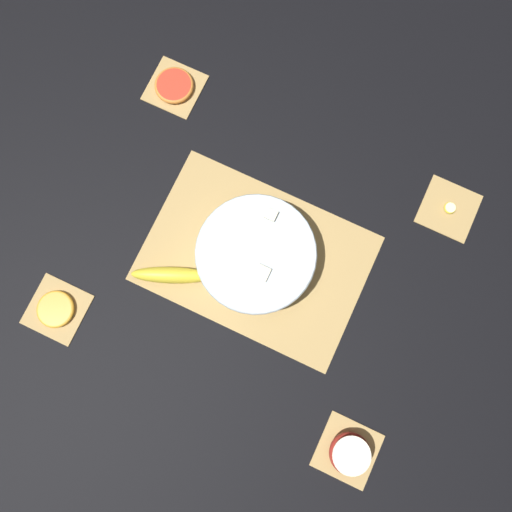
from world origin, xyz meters
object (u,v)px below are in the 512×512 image
at_px(banana_coin_single, 450,208).
at_px(orange_slice_whole, 55,309).
at_px(fruit_salad_bowl, 256,255).
at_px(grapefruit_slice, 174,85).
at_px(apple_half, 350,454).
at_px(whole_banana, 172,275).

bearing_deg(banana_coin_single, orange_slice_whole, 39.71).
relative_size(fruit_salad_bowl, banana_coin_single, 9.41).
height_order(orange_slice_whole, grapefruit_slice, grapefruit_slice).
height_order(apple_half, grapefruit_slice, apple_half).
distance_m(whole_banana, apple_half, 0.54).
distance_m(fruit_salad_bowl, grapefruit_slice, 0.47).
xyz_separation_m(apple_half, banana_coin_single, (0.00, -0.60, -0.02)).
xyz_separation_m(apple_half, grapefruit_slice, (0.72, -0.60, -0.02)).
height_order(whole_banana, banana_coin_single, whole_banana).
height_order(orange_slice_whole, banana_coin_single, orange_slice_whole).
height_order(whole_banana, grapefruit_slice, whole_banana).
height_order(banana_coin_single, grapefruit_slice, grapefruit_slice).
relative_size(whole_banana, grapefruit_slice, 1.89).
relative_size(whole_banana, banana_coin_single, 6.36).
bearing_deg(fruit_salad_bowl, banana_coin_single, -140.32).
relative_size(orange_slice_whole, grapefruit_slice, 0.89).
distance_m(banana_coin_single, grapefruit_slice, 0.72).
relative_size(banana_coin_single, grapefruit_slice, 0.30).
relative_size(whole_banana, apple_half, 2.04).
xyz_separation_m(fruit_salad_bowl, whole_banana, (0.15, 0.12, -0.02)).
bearing_deg(orange_slice_whole, banana_coin_single, -140.29).
bearing_deg(apple_half, grapefruit_slice, -39.71).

